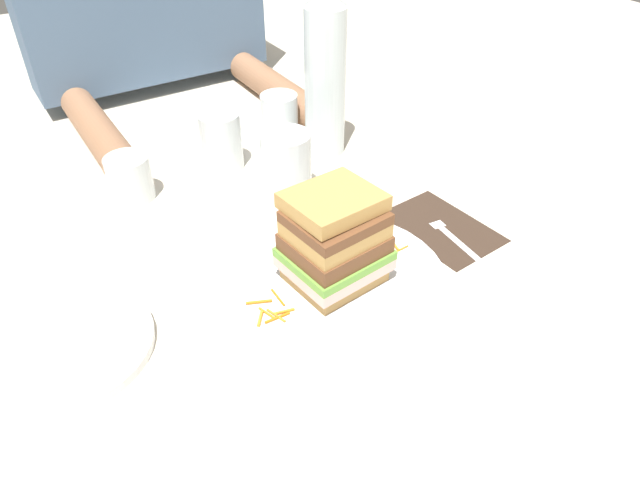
{
  "coord_description": "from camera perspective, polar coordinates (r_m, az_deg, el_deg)",
  "views": [
    {
      "loc": [
        -0.33,
        -0.46,
        0.5
      ],
      "look_at": [
        -0.01,
        0.03,
        0.05
      ],
      "focal_mm": 32.53,
      "sensor_mm": 36.0,
      "label": 1
    }
  ],
  "objects": [
    {
      "name": "carrot_shred_6",
      "position": [
        0.69,
        -4.22,
        -7.62
      ],
      "size": [
        0.03,
        0.0,
        0.0
      ],
      "primitive_type": "cylinder",
      "rotation": [
        0.0,
        1.57,
        6.25
      ],
      "color": "orange",
      "rests_on": "main_plate"
    },
    {
      "name": "empty_tumbler_2",
      "position": [
        1.08,
        -4.0,
        12.09
      ],
      "size": [
        0.07,
        0.07,
        0.08
      ],
      "primitive_type": "cylinder",
      "color": "silver",
      "rests_on": "ground_plane"
    },
    {
      "name": "carrot_shred_2",
      "position": [
        0.69,
        -4.34,
        -7.42
      ],
      "size": [
        0.01,
        0.03,
        0.0
      ],
      "primitive_type": "cylinder",
      "rotation": [
        0.0,
        1.57,
        1.85
      ],
      "color": "orange",
      "rests_on": "main_plate"
    },
    {
      "name": "juice_glass",
      "position": [
        0.9,
        -3.31,
        7.19
      ],
      "size": [
        0.08,
        0.08,
        0.1
      ],
      "color": "white",
      "rests_on": "ground_plane"
    },
    {
      "name": "carrot_shred_0",
      "position": [
        0.71,
        -6.02,
        -6.08
      ],
      "size": [
        0.03,
        0.02,
        0.0
      ],
      "primitive_type": "cylinder",
      "rotation": [
        0.0,
        1.57,
        2.73
      ],
      "color": "orange",
      "rests_on": "main_plate"
    },
    {
      "name": "carrot_shred_1",
      "position": [
        0.7,
        -5.24,
        -7.18
      ],
      "size": [
        0.01,
        0.03,
        0.0
      ],
      "primitive_type": "cylinder",
      "rotation": [
        0.0,
        1.57,
        4.99
      ],
      "color": "orange",
      "rests_on": "main_plate"
    },
    {
      "name": "fork",
      "position": [
        0.85,
        12.73,
        0.6
      ],
      "size": [
        0.03,
        0.17,
        0.0
      ],
      "color": "silver",
      "rests_on": "napkin_dark"
    },
    {
      "name": "side_plate",
      "position": [
        0.73,
        -23.57,
        -9.52
      ],
      "size": [
        0.19,
        0.19,
        0.01
      ],
      "primitive_type": "cylinder",
      "color": "white",
      "rests_on": "ground_plane"
    },
    {
      "name": "carrot_shred_3",
      "position": [
        0.7,
        -3.56,
        -7.04
      ],
      "size": [
        0.03,
        0.01,
        0.0
      ],
      "primitive_type": "cylinder",
      "rotation": [
        0.0,
        1.57,
        2.91
      ],
      "color": "orange",
      "rests_on": "main_plate"
    },
    {
      "name": "carrot_shred_15",
      "position": [
        0.79,
        4.87,
        -1.08
      ],
      "size": [
        0.02,
        0.03,
        0.0
      ],
      "primitive_type": "cylinder",
      "rotation": [
        0.0,
        1.57,
        4.29
      ],
      "color": "orange",
      "rests_on": "main_plate"
    },
    {
      "name": "carrot_shred_9",
      "position": [
        0.78,
        6.31,
        -1.78
      ],
      "size": [
        0.02,
        0.02,
        0.0
      ],
      "primitive_type": "cylinder",
      "rotation": [
        0.0,
        1.57,
        5.74
      ],
      "color": "orange",
      "rests_on": "main_plate"
    },
    {
      "name": "water_bottle",
      "position": [
        0.99,
        0.51,
        15.91
      ],
      "size": [
        0.07,
        0.07,
        0.3
      ],
      "color": "silver",
      "rests_on": "ground_plane"
    },
    {
      "name": "carrot_shred_12",
      "position": [
        0.79,
        5.77,
        -0.92
      ],
      "size": [
        0.03,
        0.01,
        0.0
      ],
      "primitive_type": "cylinder",
      "rotation": [
        0.0,
        1.57,
        2.93
      ],
      "color": "orange",
      "rests_on": "main_plate"
    },
    {
      "name": "carrot_shred_7",
      "position": [
        0.79,
        6.1,
        -0.91
      ],
      "size": [
        0.01,
        0.02,
        0.0
      ],
      "primitive_type": "cylinder",
      "rotation": [
        0.0,
        1.57,
        1.27
      ],
      "color": "orange",
      "rests_on": "main_plate"
    },
    {
      "name": "empty_tumbler_0",
      "position": [
        0.99,
        -9.61,
        9.62
      ],
      "size": [
        0.07,
        0.07,
        0.1
      ],
      "primitive_type": "cylinder",
      "color": "silver",
      "rests_on": "ground_plane"
    },
    {
      "name": "carrot_shred_11",
      "position": [
        0.8,
        7.12,
        -0.72
      ],
      "size": [
        0.03,
        0.03,
        0.0
      ],
      "primitive_type": "cylinder",
      "rotation": [
        0.0,
        1.57,
        0.79
      ],
      "color": "orange",
      "rests_on": "main_plate"
    },
    {
      "name": "napkin_dark",
      "position": [
        0.87,
        11.81,
        1.22
      ],
      "size": [
        0.13,
        0.17,
        0.0
      ],
      "primitive_type": "cube",
      "rotation": [
        0.0,
        0.0,
        0.08
      ],
      "color": "#38281E",
      "rests_on": "ground_plane"
    },
    {
      "name": "knife",
      "position": [
        0.69,
        -11.77,
        -10.52
      ],
      "size": [
        0.03,
        0.2,
        0.0
      ],
      "color": "silver",
      "rests_on": "ground_plane"
    },
    {
      "name": "ground_plane",
      "position": [
        0.76,
        2.08,
        -4.28
      ],
      "size": [
        3.0,
        3.0,
        0.0
      ],
      "primitive_type": "plane",
      "color": "beige"
    },
    {
      "name": "carrot_shred_8",
      "position": [
        0.8,
        4.93,
        -0.46
      ],
      "size": [
        0.02,
        0.01,
        0.0
      ],
      "primitive_type": "cylinder",
      "rotation": [
        0.0,
        1.57,
        3.6
      ],
      "color": "orange",
      "rests_on": "main_plate"
    },
    {
      "name": "empty_tumbler_1",
      "position": [
        0.95,
        -18.2,
        5.82
      ],
      "size": [
        0.07,
        0.07,
        0.07
      ],
      "primitive_type": "cylinder",
      "color": "silver",
      "rests_on": "ground_plane"
    },
    {
      "name": "carrot_shred_10",
      "position": [
        0.8,
        5.79,
        -0.11
      ],
      "size": [
        0.01,
        0.02,
        0.0
      ],
      "primitive_type": "cylinder",
      "rotation": [
        0.0,
        1.57,
        5.1
      ],
      "color": "orange",
      "rests_on": "main_plate"
    },
    {
      "name": "carrot_shred_14",
      "position": [
        0.8,
        7.26,
        -0.36
      ],
      "size": [
        0.01,
        0.03,
        0.0
      ],
      "primitive_type": "cylinder",
      "rotation": [
        0.0,
        1.57,
        1.34
      ],
      "color": "orange",
      "rests_on": "main_plate"
    },
    {
      "name": "carrot_shred_5",
      "position": [
        0.69,
        -5.91,
        -7.71
      ],
      "size": [
        0.02,
        0.02,
        0.0
      ],
      "primitive_type": "cylinder",
      "rotation": [
        0.0,
        1.57,
        4.05
      ],
      "color": "orange",
      "rests_on": "main_plate"
    },
    {
      "name": "sandwich",
      "position": [
        0.71,
        1.29,
        0.04
      ],
      "size": [
        0.13,
        0.11,
        0.12
      ],
      "color": "tan",
      "rests_on": "main_plate"
    },
    {
      "name": "carrot_shred_13",
      "position": [
        0.79,
        7.96,
        -0.84
      ],
      "size": [
        0.02,
        0.0,
        0.0
      ],
      "primitive_type": "cylinder",
      "rotation": [
        0.0,
        1.57,
        0.06
      ],
      "color": "orange",
      "rests_on": "main_plate"
    },
    {
      "name": "main_plate",
      "position": [
        0.75,
        1.23,
        -4.03
      ],
      "size": [
        0.29,
        0.29,
        0.01
      ],
      "primitive_type": "cylinder",
      "color": "white",
      "rests_on": "ground_plane"
    },
    {
      "name": "carrot_shred_4",
      "position": [
        0.72,
        -4.16,
        -5.65
      ],
      "size": [
        0.0,
        0.03,
        0.0
      ],
      "primitive_type": "cylinder",
      "rotation": [
        0.0,
        1.57,
        4.68
      ],
      "color": "orange",
      "rests_on": "main_plate"
    }
  ]
}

